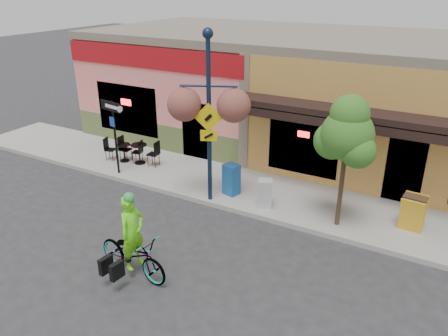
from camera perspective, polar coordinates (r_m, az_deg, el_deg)
name	(u,v)px	position (r m, az deg, el deg)	size (l,w,h in m)	color
ground	(221,219)	(12.87, -0.43, -6.65)	(90.00, 90.00, 0.00)	#2D2D30
sidewalk	(251,190)	(14.40, 3.51, -2.89)	(24.00, 3.00, 0.15)	#9E9B93
curb	(230,209)	(13.25, 0.75, -5.33)	(24.00, 0.12, 0.15)	#A8A59E
building	(311,90)	(18.51, 11.27, 9.90)	(18.20, 8.20, 4.50)	#F57F79
bicycle	(133,254)	(10.62, -11.82, -10.99)	(0.71, 2.05, 1.07)	maroon
cyclist_rider	(133,242)	(10.39, -11.77, -9.41)	(0.66, 0.43, 1.81)	#6EFA1A
lamp_post	(209,120)	(12.68, -1.97, 6.31)	(1.64, 0.66, 5.14)	#13223E
one_way_sign	(115,138)	(15.43, -14.00, 3.81)	(0.99, 0.22, 2.59)	black
cafe_set_left	(139,151)	(16.38, -11.03, 2.19)	(1.60, 0.80, 0.96)	black
cafe_set_right	(124,150)	(16.71, -12.97, 2.28)	(1.45, 0.73, 0.87)	black
newspaper_box_blue	(231,179)	(13.76, 0.97, -1.49)	(0.45, 0.40, 1.00)	#1A559D
newspaper_box_grey	(265,193)	(13.07, 5.38, -3.33)	(0.41, 0.37, 0.87)	#BBBBBB
street_tree	(344,163)	(11.90, 15.40, 0.69)	(1.46, 1.46, 3.74)	#3D7A26
sandwich_board	(411,216)	(12.71, 23.23, -5.78)	(0.61, 0.45, 1.01)	yellow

